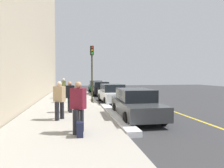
{
  "coord_description": "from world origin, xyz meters",
  "views": [
    {
      "loc": [
        15.85,
        -2.79,
        2.19
      ],
      "look_at": [
        1.82,
        -0.05,
        1.59
      ],
      "focal_mm": 31.23,
      "sensor_mm": 36.0,
      "label": 1
    }
  ],
  "objects_px": {
    "parked_car_white": "(113,93)",
    "traffic_light_pole": "(92,64)",
    "pedestrian_burgundy_coat": "(78,106)",
    "pedestrian_black_coat": "(70,96)",
    "pedestrian_tan_coat": "(59,99)",
    "parked_car_charcoal": "(136,104)",
    "pedestrian_olive_coat": "(64,88)",
    "parked_car_green": "(96,86)",
    "parked_car_black": "(101,88)",
    "rolling_suitcase": "(80,129)"
  },
  "relations": [
    {
      "from": "parked_car_charcoal",
      "to": "pedestrian_black_coat",
      "type": "height_order",
      "value": "pedestrian_black_coat"
    },
    {
      "from": "pedestrian_olive_coat",
      "to": "pedestrian_burgundy_coat",
      "type": "xyz_separation_m",
      "value": [
        11.3,
        1.08,
        0.01
      ]
    },
    {
      "from": "traffic_light_pole",
      "to": "pedestrian_tan_coat",
      "type": "bearing_deg",
      "value": -19.46
    },
    {
      "from": "parked_car_white",
      "to": "rolling_suitcase",
      "type": "xyz_separation_m",
      "value": [
        8.95,
        -2.88,
        -0.36
      ]
    },
    {
      "from": "pedestrian_black_coat",
      "to": "parked_car_charcoal",
      "type": "bearing_deg",
      "value": 63.84
    },
    {
      "from": "traffic_light_pole",
      "to": "rolling_suitcase",
      "type": "relative_size",
      "value": 5.09
    },
    {
      "from": "parked_car_white",
      "to": "traffic_light_pole",
      "type": "height_order",
      "value": "traffic_light_pole"
    },
    {
      "from": "pedestrian_olive_coat",
      "to": "rolling_suitcase",
      "type": "xyz_separation_m",
      "value": [
        11.77,
        1.12,
        -0.72
      ]
    },
    {
      "from": "parked_car_black",
      "to": "traffic_light_pole",
      "type": "bearing_deg",
      "value": -13.38
    },
    {
      "from": "parked_car_black",
      "to": "pedestrian_burgundy_coat",
      "type": "xyz_separation_m",
      "value": [
        15.02,
        -2.87,
        0.37
      ]
    },
    {
      "from": "parked_car_black",
      "to": "parked_car_white",
      "type": "height_order",
      "value": "same"
    },
    {
      "from": "pedestrian_olive_coat",
      "to": "parked_car_green",
      "type": "bearing_deg",
      "value": 156.38
    },
    {
      "from": "pedestrian_olive_coat",
      "to": "traffic_light_pole",
      "type": "relative_size",
      "value": 0.42
    },
    {
      "from": "pedestrian_burgundy_coat",
      "to": "pedestrian_tan_coat",
      "type": "distance_m",
      "value": 2.45
    },
    {
      "from": "parked_car_white",
      "to": "rolling_suitcase",
      "type": "distance_m",
      "value": 9.41
    },
    {
      "from": "parked_car_green",
      "to": "traffic_light_pole",
      "type": "xyz_separation_m",
      "value": [
        12.23,
        -1.64,
        2.33
      ]
    },
    {
      "from": "parked_car_green",
      "to": "pedestrian_tan_coat",
      "type": "bearing_deg",
      "value": -11.55
    },
    {
      "from": "pedestrian_burgundy_coat",
      "to": "traffic_light_pole",
      "type": "distance_m",
      "value": 8.41
    },
    {
      "from": "parked_car_white",
      "to": "parked_car_charcoal",
      "type": "relative_size",
      "value": 1.01
    },
    {
      "from": "parked_car_charcoal",
      "to": "pedestrian_tan_coat",
      "type": "bearing_deg",
      "value": -87.18
    },
    {
      "from": "pedestrian_burgundy_coat",
      "to": "pedestrian_black_coat",
      "type": "distance_m",
      "value": 4.16
    },
    {
      "from": "pedestrian_olive_coat",
      "to": "traffic_light_pole",
      "type": "xyz_separation_m",
      "value": [
        3.21,
        2.3,
        1.96
      ]
    },
    {
      "from": "parked_car_black",
      "to": "pedestrian_olive_coat",
      "type": "height_order",
      "value": "pedestrian_olive_coat"
    },
    {
      "from": "pedestrian_tan_coat",
      "to": "traffic_light_pole",
      "type": "distance_m",
      "value": 6.43
    },
    {
      "from": "pedestrian_tan_coat",
      "to": "parked_car_green",
      "type": "bearing_deg",
      "value": 168.45
    },
    {
      "from": "traffic_light_pole",
      "to": "parked_car_green",
      "type": "bearing_deg",
      "value": 172.36
    },
    {
      "from": "parked_car_green",
      "to": "pedestrian_burgundy_coat",
      "type": "height_order",
      "value": "pedestrian_burgundy_coat"
    },
    {
      "from": "pedestrian_burgundy_coat",
      "to": "parked_car_green",
      "type": "bearing_deg",
      "value": 171.98
    },
    {
      "from": "pedestrian_olive_coat",
      "to": "pedestrian_black_coat",
      "type": "height_order",
      "value": "pedestrian_olive_coat"
    },
    {
      "from": "parked_car_charcoal",
      "to": "pedestrian_black_coat",
      "type": "bearing_deg",
      "value": -116.16
    },
    {
      "from": "parked_car_green",
      "to": "rolling_suitcase",
      "type": "xyz_separation_m",
      "value": [
        20.79,
        -2.83,
        -0.36
      ]
    },
    {
      "from": "parked_car_charcoal",
      "to": "pedestrian_olive_coat",
      "type": "distance_m",
      "value": 9.69
    },
    {
      "from": "parked_car_green",
      "to": "pedestrian_tan_coat",
      "type": "xyz_separation_m",
      "value": [
        18.0,
        -3.68,
        0.35
      ]
    },
    {
      "from": "traffic_light_pole",
      "to": "parked_car_charcoal",
      "type": "bearing_deg",
      "value": 17.27
    },
    {
      "from": "parked_car_white",
      "to": "traffic_light_pole",
      "type": "xyz_separation_m",
      "value": [
        0.4,
        -1.7,
        2.33
      ]
    },
    {
      "from": "pedestrian_olive_coat",
      "to": "traffic_light_pole",
      "type": "height_order",
      "value": "traffic_light_pole"
    },
    {
      "from": "parked_car_black",
      "to": "pedestrian_burgundy_coat",
      "type": "distance_m",
      "value": 15.29
    },
    {
      "from": "parked_car_green",
      "to": "pedestrian_black_coat",
      "type": "height_order",
      "value": "pedestrian_black_coat"
    },
    {
      "from": "pedestrian_tan_coat",
      "to": "pedestrian_black_coat",
      "type": "xyz_separation_m",
      "value": [
        -1.83,
        0.44,
        -0.03
      ]
    },
    {
      "from": "parked_car_green",
      "to": "rolling_suitcase",
      "type": "distance_m",
      "value": 20.98
    },
    {
      "from": "parked_car_white",
      "to": "parked_car_charcoal",
      "type": "xyz_separation_m",
      "value": [
        5.98,
        0.04,
        -0.0
      ]
    },
    {
      "from": "parked_car_white",
      "to": "pedestrian_burgundy_coat",
      "type": "distance_m",
      "value": 8.98
    },
    {
      "from": "parked_car_charcoal",
      "to": "pedestrian_olive_coat",
      "type": "bearing_deg",
      "value": -155.33
    },
    {
      "from": "parked_car_green",
      "to": "rolling_suitcase",
      "type": "relative_size",
      "value": 5.03
    },
    {
      "from": "parked_car_black",
      "to": "rolling_suitcase",
      "type": "relative_size",
      "value": 5.32
    },
    {
      "from": "parked_car_green",
      "to": "traffic_light_pole",
      "type": "relative_size",
      "value": 0.99
    },
    {
      "from": "parked_car_charcoal",
      "to": "pedestrian_olive_coat",
      "type": "height_order",
      "value": "pedestrian_olive_coat"
    },
    {
      "from": "pedestrian_olive_coat",
      "to": "parked_car_charcoal",
      "type": "bearing_deg",
      "value": 24.67
    },
    {
      "from": "pedestrian_black_coat",
      "to": "parked_car_white",
      "type": "bearing_deg",
      "value": 142.77
    },
    {
      "from": "pedestrian_olive_coat",
      "to": "rolling_suitcase",
      "type": "height_order",
      "value": "pedestrian_olive_coat"
    }
  ]
}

